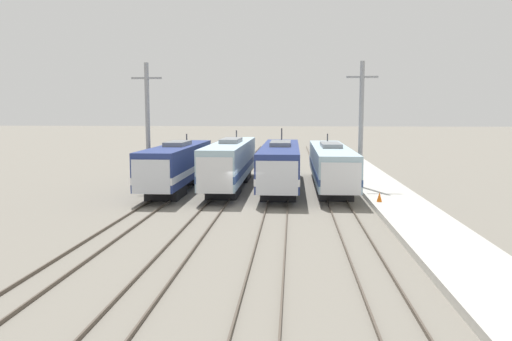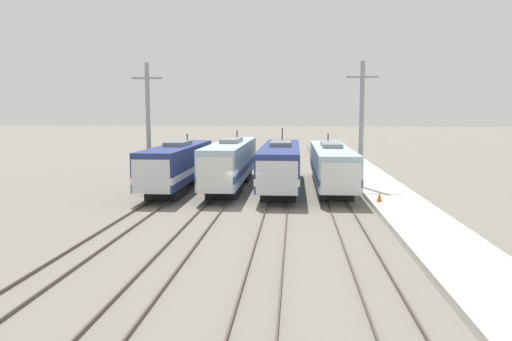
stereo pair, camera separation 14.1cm
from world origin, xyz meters
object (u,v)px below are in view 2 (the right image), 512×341
traffic_cone (379,197)px  locomotive_far_left (177,165)px  catenary_tower_right (361,125)px  locomotive_center_left (231,163)px  catenary_tower_left (148,124)px  locomotive_center_right (281,165)px  locomotive_far_right (331,165)px

traffic_cone → locomotive_far_left: bearing=158.2°
catenary_tower_right → locomotive_center_left: bearing=175.4°
catenary_tower_left → catenary_tower_right: size_ratio=1.00×
locomotive_center_right → traffic_cone: (7.05, -7.59, -1.38)m
locomotive_center_left → catenary_tower_left: size_ratio=1.77×
locomotive_center_left → catenary_tower_left: (-6.94, -0.89, 3.30)m
locomotive_far_left → locomotive_center_right: size_ratio=0.87×
catenary_tower_right → traffic_cone: catenary_tower_right is taller
locomotive_far_right → catenary_tower_left: size_ratio=1.81×
locomotive_center_left → catenary_tower_left: 7.73m
locomotive_far_left → traffic_cone: 16.95m
locomotive_center_right → catenary_tower_right: size_ratio=1.77×
catenary_tower_left → catenary_tower_right: 17.88m
locomotive_center_right → catenary_tower_left: 11.76m
locomotive_center_right → traffic_cone: locomotive_center_right is taller
locomotive_far_right → traffic_cone: bearing=-71.5°
locomotive_far_left → locomotive_center_right: 8.73m
catenary_tower_left → traffic_cone: bearing=-21.2°
locomotive_far_right → traffic_cone: size_ratio=28.63×
locomotive_far_right → catenary_tower_right: bearing=-25.4°
locomotive_center_left → locomotive_center_right: 4.33m
catenary_tower_right → traffic_cone: (0.43, -7.11, -4.78)m
catenary_tower_left → locomotive_center_left: bearing=7.3°
locomotive_center_right → locomotive_far_right: (4.31, 0.62, -0.07)m
locomotive_far_right → catenary_tower_left: 15.98m
locomotive_far_right → locomotive_far_left: bearing=-171.5°
locomotive_center_right → traffic_cone: bearing=-47.1°
locomotive_center_left → locomotive_center_right: (4.31, -0.40, -0.10)m
locomotive_far_left → catenary_tower_left: 4.36m
locomotive_center_left → catenary_tower_right: 11.46m
locomotive_center_right → traffic_cone: size_ratio=27.96×
locomotive_far_left → locomotive_center_right: (8.63, 1.32, -0.02)m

